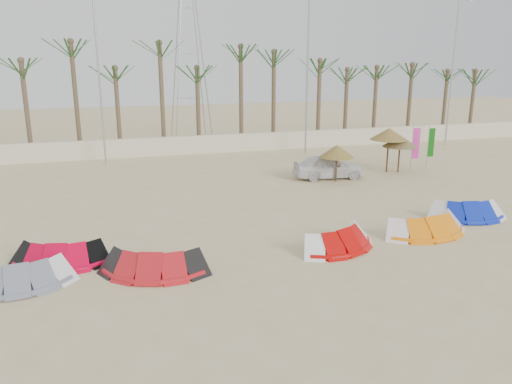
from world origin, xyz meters
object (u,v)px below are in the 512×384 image
object	(u,v)px
parasol_left	(337,151)
kite_red_right	(336,236)
kite_grey	(19,272)
parasol_mid	(400,141)
parasol_right	(389,134)
kite_blue	(463,208)
kite_red_left	(60,251)
car	(328,167)
kite_orange	(423,222)
kite_red_mid	(153,259)

from	to	relation	value
parasol_left	kite_red_right	bearing A→B (deg)	-115.57
kite_grey	parasol_mid	size ratio (longest dim) A/B	1.47
kite_grey	parasol_right	world-z (taller)	parasol_right
kite_blue	parasol_mid	xyz separation A→B (m)	(2.16, 8.53, 1.49)
kite_red_left	car	world-z (taller)	car
kite_red_left	kite_blue	distance (m)	16.48
car	kite_orange	bearing A→B (deg)	-175.07
kite_red_mid	parasol_mid	size ratio (longest dim) A/B	1.67
kite_red_left	parasol_right	bearing A→B (deg)	26.46
parasol_left	car	size ratio (longest dim) A/B	0.52
kite_red_mid	parasol_mid	xyz separation A→B (m)	(15.69, 10.36, 1.49)
kite_grey	car	size ratio (longest dim) A/B	0.84
kite_grey	kite_blue	bearing A→B (deg)	5.42
kite_grey	parasol_right	bearing A→B (deg)	28.68
parasol_left	car	bearing A→B (deg)	97.41
kite_red_right	parasol_mid	bearing A→B (deg)	48.41
kite_red_mid	kite_blue	bearing A→B (deg)	7.69
kite_red_right	parasol_mid	size ratio (longest dim) A/B	1.59
parasol_right	kite_orange	bearing A→B (deg)	-113.71
kite_red_left	kite_orange	size ratio (longest dim) A/B	0.92
kite_orange	car	distance (m)	9.55
kite_red_right	car	xyz separation A→B (m)	(4.27, 9.99, 0.26)
kite_red_mid	kite_grey	bearing A→B (deg)	177.72
kite_orange	car	xyz separation A→B (m)	(0.28, 9.55, 0.26)
kite_red_mid	parasol_mid	world-z (taller)	parasol_mid
kite_orange	parasol_right	size ratio (longest dim) A/B	1.39
kite_red_left	parasol_right	xyz separation A→B (m)	(17.99, 8.95, 1.91)
kite_red_left	kite_red_mid	distance (m)	3.38
parasol_mid	parasol_right	distance (m)	0.81
kite_grey	kite_red_right	distance (m)	10.70
kite_grey	parasol_right	distance (m)	21.80
parasol_mid	parasol_right	world-z (taller)	parasol_right
kite_red_mid	parasol_left	world-z (taller)	parasol_left
kite_grey	kite_red_left	size ratio (longest dim) A/B	0.96
kite_blue	kite_grey	bearing A→B (deg)	-174.58
kite_grey	kite_red_right	xyz separation A→B (m)	(10.70, 0.05, 0.00)
kite_grey	parasol_left	size ratio (longest dim) A/B	1.60
parasol_left	kite_orange	bearing A→B (deg)	-92.59
kite_orange	parasol_left	xyz separation A→B (m)	(0.39, 8.71, 1.31)
kite_grey	parasol_mid	xyz separation A→B (m)	(19.71, 10.20, 1.49)
parasol_right	car	world-z (taller)	parasol_right
kite_red_right	parasol_mid	xyz separation A→B (m)	(9.00, 10.15, 1.49)
kite_orange	kite_blue	size ratio (longest dim) A/B	1.06
kite_red_mid	parasol_right	size ratio (longest dim) A/B	1.41
kite_grey	kite_red_right	world-z (taller)	same
kite_red_left	car	bearing A→B (deg)	31.63
parasol_mid	kite_red_mid	bearing A→B (deg)	-146.57
kite_orange	kite_blue	bearing A→B (deg)	22.40
kite_orange	kite_blue	world-z (taller)	same
kite_red_left	kite_orange	bearing A→B (deg)	-4.10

